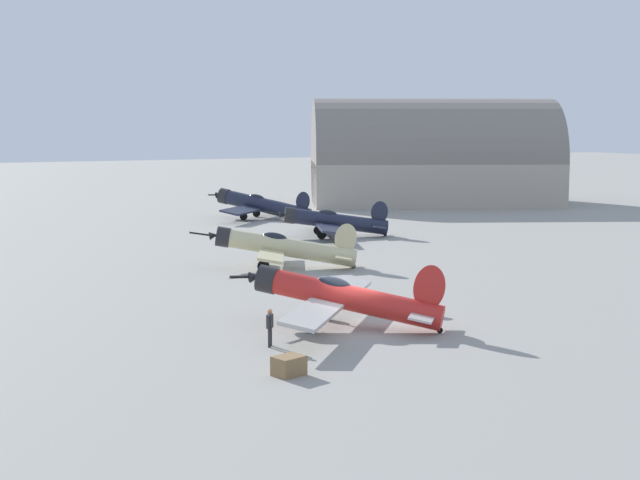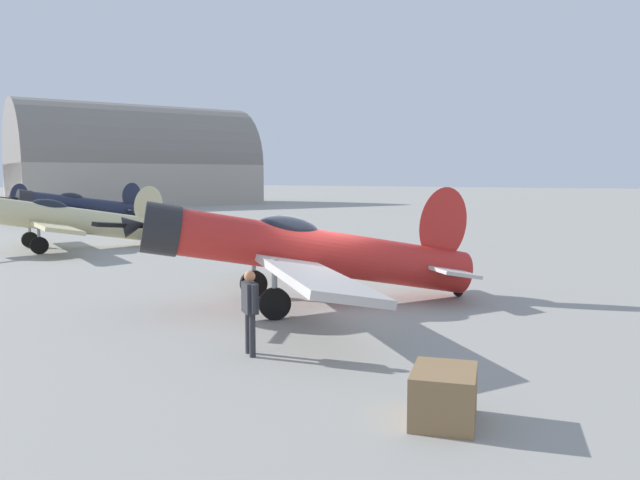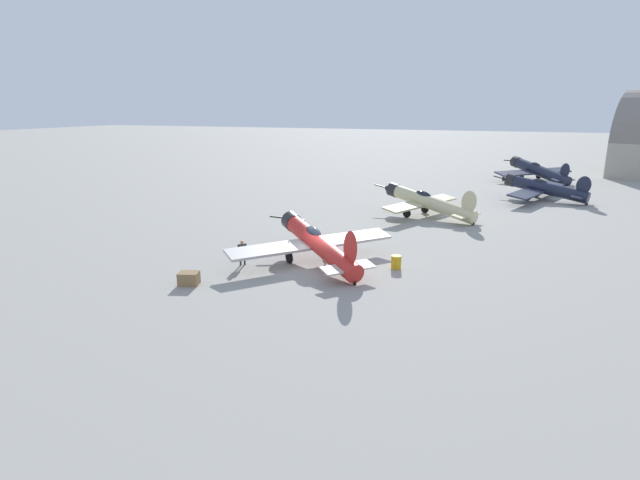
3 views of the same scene
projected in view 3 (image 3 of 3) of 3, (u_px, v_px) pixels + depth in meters
The scene contains 8 objects.
ground_plane at pixel (320, 266), 33.69m from camera, with size 400.00×400.00×0.00m, color gray.
airplane_foreground at pixel (317, 242), 33.71m from camera, with size 10.25×9.57×3.36m.
airplane_mid_apron at pixel (427, 202), 48.16m from camera, with size 10.00×10.80×3.18m.
airplane_far_line at pixel (542, 188), 57.00m from camera, with size 13.25×10.30×3.18m.
airplane_outer_stand at pixel (537, 171), 71.78m from camera, with size 10.45×10.62×3.34m.
ground_crew_mechanic at pixel (242, 250), 33.65m from camera, with size 0.56×0.45×1.70m.
equipment_crate at pixel (189, 278), 30.08m from camera, with size 1.22×1.39×0.77m.
fuel_drum at pixel (396, 262), 33.05m from camera, with size 0.69×0.69×0.88m.
Camera 3 is at (-30.03, -11.36, 10.35)m, focal length 28.31 mm.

